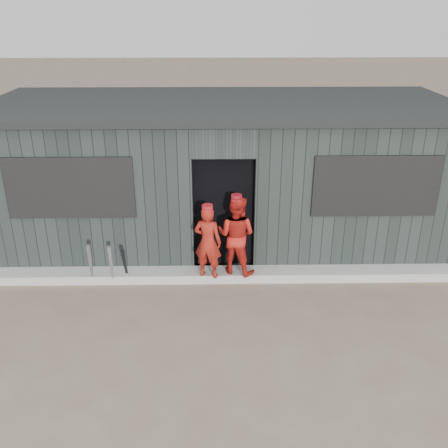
{
  "coord_description": "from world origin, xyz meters",
  "views": [
    {
      "loc": [
        -0.12,
        -5.4,
        4.17
      ],
      "look_at": [
        0.0,
        1.8,
        1.0
      ],
      "focal_mm": 40.0,
      "sensor_mm": 36.0,
      "label": 1
    }
  ],
  "objects_px": {
    "bat_left": "(91,265)",
    "player_red_left": "(208,242)",
    "bat_mid": "(111,266)",
    "player_grey_back": "(243,234)",
    "player_red_right": "(236,235)",
    "bat_right": "(125,265)",
    "dugout": "(222,173)"
  },
  "relations": [
    {
      "from": "bat_mid",
      "to": "dugout",
      "type": "bearing_deg",
      "value": 46.3
    },
    {
      "from": "player_red_right",
      "to": "dugout",
      "type": "xyz_separation_m",
      "value": [
        -0.19,
        1.7,
        0.48
      ]
    },
    {
      "from": "bat_left",
      "to": "player_red_left",
      "type": "xyz_separation_m",
      "value": [
        1.86,
        0.05,
        0.36
      ]
    },
    {
      "from": "bat_left",
      "to": "bat_mid",
      "type": "xyz_separation_m",
      "value": [
        0.32,
        0.01,
        -0.02
      ]
    },
    {
      "from": "bat_left",
      "to": "player_red_left",
      "type": "relative_size",
      "value": 0.65
    },
    {
      "from": "player_grey_back",
      "to": "player_red_left",
      "type": "bearing_deg",
      "value": 29.19
    },
    {
      "from": "player_red_left",
      "to": "player_red_right",
      "type": "relative_size",
      "value": 0.92
    },
    {
      "from": "bat_right",
      "to": "player_red_left",
      "type": "relative_size",
      "value": 0.57
    },
    {
      "from": "bat_right",
      "to": "player_red_left",
      "type": "bearing_deg",
      "value": -1.85
    },
    {
      "from": "bat_left",
      "to": "dugout",
      "type": "bearing_deg",
      "value": 41.76
    },
    {
      "from": "player_red_right",
      "to": "bat_right",
      "type": "bearing_deg",
      "value": 27.14
    },
    {
      "from": "bat_mid",
      "to": "player_red_left",
      "type": "bearing_deg",
      "value": 1.34
    },
    {
      "from": "bat_mid",
      "to": "player_grey_back",
      "type": "distance_m",
      "value": 2.25
    },
    {
      "from": "player_red_right",
      "to": "player_grey_back",
      "type": "height_order",
      "value": "player_red_right"
    },
    {
      "from": "bat_right",
      "to": "bat_mid",
      "type": "bearing_deg",
      "value": -158.51
    },
    {
      "from": "bat_left",
      "to": "player_grey_back",
      "type": "relative_size",
      "value": 0.68
    },
    {
      "from": "player_grey_back",
      "to": "dugout",
      "type": "xyz_separation_m",
      "value": [
        -0.33,
        1.18,
        0.71
      ]
    },
    {
      "from": "bat_left",
      "to": "player_red_right",
      "type": "relative_size",
      "value": 0.6
    },
    {
      "from": "player_grey_back",
      "to": "dugout",
      "type": "bearing_deg",
      "value": -93.46
    },
    {
      "from": "player_red_left",
      "to": "dugout",
      "type": "xyz_separation_m",
      "value": [
        0.26,
        1.84,
        0.53
      ]
    },
    {
      "from": "bat_mid",
      "to": "player_grey_back",
      "type": "bearing_deg",
      "value": 18.12
    },
    {
      "from": "bat_mid",
      "to": "player_red_left",
      "type": "distance_m",
      "value": 1.59
    },
    {
      "from": "player_red_left",
      "to": "player_red_right",
      "type": "xyz_separation_m",
      "value": [
        0.45,
        0.14,
        0.05
      ]
    },
    {
      "from": "bat_left",
      "to": "dugout",
      "type": "height_order",
      "value": "dugout"
    },
    {
      "from": "player_red_left",
      "to": "player_red_right",
      "type": "bearing_deg",
      "value": -145.74
    },
    {
      "from": "player_red_left",
      "to": "bat_left",
      "type": "bearing_deg",
      "value": 17.94
    },
    {
      "from": "player_red_right",
      "to": "player_grey_back",
      "type": "distance_m",
      "value": 0.58
    },
    {
      "from": "bat_right",
      "to": "dugout",
      "type": "xyz_separation_m",
      "value": [
        1.6,
        1.8,
        0.95
      ]
    },
    {
      "from": "bat_right",
      "to": "dugout",
      "type": "relative_size",
      "value": 0.08
    },
    {
      "from": "bat_mid",
      "to": "dugout",
      "type": "xyz_separation_m",
      "value": [
        1.8,
        1.88,
        0.92
      ]
    },
    {
      "from": "dugout",
      "to": "bat_right",
      "type": "bearing_deg",
      "value": -131.54
    },
    {
      "from": "bat_mid",
      "to": "player_grey_back",
      "type": "relative_size",
      "value": 0.63
    }
  ]
}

